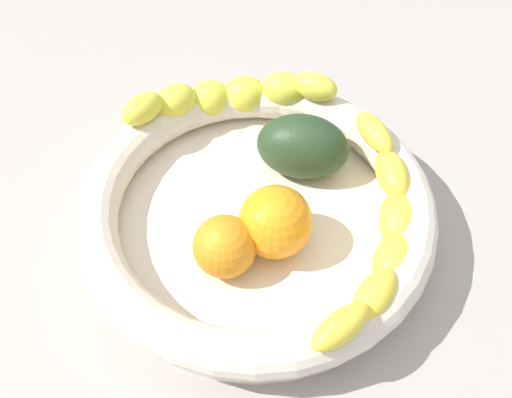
{
  "coord_description": "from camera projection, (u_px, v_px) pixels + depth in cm",
  "views": [
    {
      "loc": [
        6.66,
        -32.63,
        50.15
      ],
      "look_at": [
        0.0,
        0.0,
        8.37
      ],
      "focal_mm": 42.95,
      "sensor_mm": 36.0,
      "label": 1
    }
  ],
  "objects": [
    {
      "name": "fruit_bowl",
      "position": [
        256.0,
        214.0,
        0.55
      ],
      "size": [
        31.88,
        31.88,
        6.1
      ],
      "color": "beige",
      "rests_on": "kitchen_counter"
    },
    {
      "name": "banana_draped_left",
      "position": [
        228.0,
        96.0,
        0.61
      ],
      "size": [
        20.47,
        11.31,
        5.48
      ],
      "color": "yellow",
      "rests_on": "fruit_bowl"
    },
    {
      "name": "orange_front",
      "position": [
        275.0,
        222.0,
        0.52
      ],
      "size": [
        6.37,
        6.37,
        6.37
      ],
      "primitive_type": "sphere",
      "color": "orange",
      "rests_on": "fruit_bowl"
    },
    {
      "name": "orange_mid_left",
      "position": [
        225.0,
        246.0,
        0.51
      ],
      "size": [
        5.39,
        5.39,
        5.39
      ],
      "primitive_type": "sphere",
      "color": "orange",
      "rests_on": "fruit_bowl"
    },
    {
      "name": "banana_draped_right",
      "position": [
        384.0,
        232.0,
        0.51
      ],
      "size": [
        8.31,
        26.02,
        4.8
      ],
      "color": "yellow",
      "rests_on": "fruit_bowl"
    },
    {
      "name": "avocado_dark",
      "position": [
        303.0,
        147.0,
        0.57
      ],
      "size": [
        8.81,
        6.06,
        6.32
      ],
      "primitive_type": "ellipsoid",
      "rotation": [
        0.0,
        0.0,
        0.02
      ],
      "color": "#253C20",
      "rests_on": "fruit_bowl"
    },
    {
      "name": "kitchen_counter",
      "position": [
        256.0,
        243.0,
        0.59
      ],
      "size": [
        120.0,
        120.0,
        3.0
      ],
      "primitive_type": "cube",
      "color": "#9D968F",
      "rests_on": "ground"
    }
  ]
}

